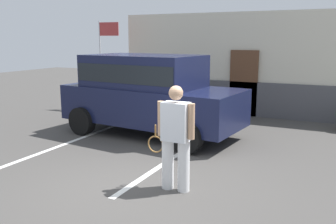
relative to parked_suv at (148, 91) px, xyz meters
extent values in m
plane|color=#423F3D|center=(1.49, -3.10, -1.15)|extent=(40.00, 40.00, 0.00)
cube|color=silver|center=(-1.32, -1.60, -1.14)|extent=(0.12, 4.40, 0.01)
cube|color=silver|center=(1.42, -1.60, -1.14)|extent=(0.12, 4.40, 0.01)
cube|color=beige|center=(1.49, 3.67, 0.50)|extent=(8.49, 0.30, 3.29)
cube|color=#4C4C51|center=(1.49, 3.47, -0.60)|extent=(7.13, 0.10, 1.10)
cube|color=brown|center=(1.57, 3.45, -0.10)|extent=(0.90, 0.06, 2.10)
cube|color=#141938|center=(0.11, -0.01, -0.35)|extent=(4.77, 2.36, 0.90)
cube|color=#141938|center=(-0.14, 0.01, 0.50)|extent=(3.07, 2.05, 0.80)
cube|color=black|center=(-0.14, 0.01, 0.48)|extent=(3.01, 2.06, 0.44)
cylinder|color=black|center=(1.75, 0.77, -0.79)|extent=(0.74, 0.33, 0.72)
cylinder|color=black|center=(1.55, -1.12, -0.79)|extent=(0.74, 0.33, 0.72)
cylinder|color=black|center=(-1.34, 1.09, -0.79)|extent=(0.74, 0.33, 0.72)
cylinder|color=black|center=(-1.53, -0.80, -0.79)|extent=(0.74, 0.33, 0.72)
cylinder|color=white|center=(2.31, -3.01, -0.73)|extent=(0.20, 0.20, 0.84)
cylinder|color=white|center=(2.02, -3.02, -0.73)|extent=(0.20, 0.20, 0.84)
cube|color=silver|center=(2.16, -3.02, 0.01)|extent=(0.43, 0.27, 0.62)
sphere|color=tan|center=(2.16, -3.02, 0.47)|extent=(0.23, 0.23, 0.23)
cylinder|color=tan|center=(2.43, -3.01, 0.03)|extent=(0.11, 0.11, 0.57)
cylinder|color=tan|center=(1.90, -3.02, 0.03)|extent=(0.11, 0.11, 0.57)
torus|color=olive|center=(1.77, -2.97, -0.43)|extent=(0.37, 0.03, 0.37)
cylinder|color=olive|center=(1.77, -2.97, -0.20)|extent=(0.03, 0.03, 0.20)
cylinder|color=silver|center=(-3.32, 2.54, 0.38)|extent=(0.05, 0.05, 3.05)
cube|color=#B23838|center=(-2.92, 2.54, 1.63)|extent=(0.75, 0.04, 0.45)
camera|label=1|loc=(4.59, -8.29, 1.30)|focal=39.81mm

